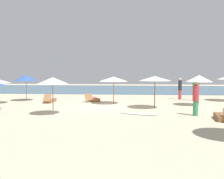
% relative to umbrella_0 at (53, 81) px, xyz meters
% --- Properties ---
extents(ground_plane, '(60.00, 60.00, 0.00)m').
position_rel_umbrella_0_xyz_m(ground_plane, '(2.09, 3.44, -1.99)').
color(ground_plane, beige).
extents(ocean_water, '(48.00, 16.00, 0.06)m').
position_rel_umbrella_0_xyz_m(ocean_water, '(2.09, 20.44, -1.96)').
color(ocean_water, '#476B7F').
rests_on(ocean_water, ground_plane).
extents(umbrella_0, '(1.80, 1.80, 2.18)m').
position_rel_umbrella_0_xyz_m(umbrella_0, '(0.00, 0.00, 0.00)').
color(umbrella_0, brown).
rests_on(umbrella_0, ground_plane).
extents(umbrella_1, '(2.15, 2.15, 2.20)m').
position_rel_umbrella_0_xyz_m(umbrella_1, '(6.09, 2.89, 0.05)').
color(umbrella_1, brown).
rests_on(umbrella_1, ground_plane).
extents(umbrella_2, '(1.91, 1.91, 2.25)m').
position_rel_umbrella_0_xyz_m(umbrella_2, '(9.42, 4.46, 0.02)').
color(umbrella_2, brown).
rests_on(umbrella_2, ground_plane).
extents(umbrella_5, '(1.90, 1.90, 2.21)m').
position_rel_umbrella_0_xyz_m(umbrella_5, '(-4.41, 6.35, -0.02)').
color(umbrella_5, olive).
rests_on(umbrella_5, ground_plane).
extents(umbrella_6, '(2.18, 2.18, 2.11)m').
position_rel_umbrella_0_xyz_m(umbrella_6, '(3.16, 4.91, -0.06)').
color(umbrella_6, olive).
rests_on(umbrella_6, ground_plane).
extents(lounger_2, '(1.30, 1.77, 0.69)m').
position_rel_umbrella_0_xyz_m(lounger_2, '(1.36, 6.43, -1.81)').
color(lounger_2, brown).
rests_on(lounger_2, ground_plane).
extents(lounger_3, '(0.62, 1.69, 0.70)m').
position_rel_umbrella_0_xyz_m(lounger_3, '(-2.09, 5.58, -1.81)').
color(lounger_3, olive).
rests_on(lounger_3, ground_plane).
extents(lounger_4, '(0.85, 1.76, 0.69)m').
position_rel_umbrella_0_xyz_m(lounger_4, '(9.22, -0.75, -1.82)').
color(lounger_4, brown).
rests_on(lounger_4, ground_plane).
extents(person_0, '(0.43, 0.43, 1.93)m').
position_rel_umbrella_0_xyz_m(person_0, '(8.14, 0.39, -1.00)').
color(person_0, '#338C59').
rests_on(person_0, ground_plane).
extents(person_2, '(0.40, 0.40, 1.96)m').
position_rel_umbrella_0_xyz_m(person_2, '(9.95, 7.68, -0.97)').
color(person_2, '#BF3338').
rests_on(person_2, ground_plane).
extents(person_3, '(0.41, 0.41, 1.92)m').
position_rel_umbrella_0_xyz_m(person_3, '(8.88, 8.41, -0.99)').
color(person_3, '#BF3338').
rests_on(person_3, ground_plane).
extents(surfboard, '(2.35, 1.27, 0.07)m').
position_rel_umbrella_0_xyz_m(surfboard, '(4.91, 0.58, -1.95)').
color(surfboard, silver).
rests_on(surfboard, ground_plane).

